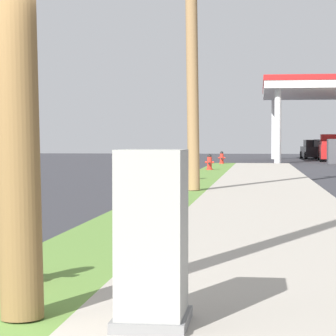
% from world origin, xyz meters
% --- Properties ---
extents(fire_hydrant_nearest, '(0.42, 0.38, 0.74)m').
position_xyz_m(fire_hydrant_nearest, '(0.60, 2.39, 0.45)').
color(fire_hydrant_nearest, red).
rests_on(fire_hydrant_nearest, grass_verge).
extents(fire_hydrant_second, '(0.42, 0.38, 0.74)m').
position_xyz_m(fire_hydrant_second, '(0.61, 11.54, 0.45)').
color(fire_hydrant_second, red).
rests_on(fire_hydrant_second, grass_verge).
extents(fire_hydrant_third, '(0.42, 0.37, 0.74)m').
position_xyz_m(fire_hydrant_third, '(0.45, 20.85, 0.45)').
color(fire_hydrant_third, red).
rests_on(fire_hydrant_third, grass_verge).
extents(fire_hydrant_fourth, '(0.42, 0.37, 0.74)m').
position_xyz_m(fire_hydrant_fourth, '(0.50, 29.40, 0.45)').
color(fire_hydrant_fourth, red).
rests_on(fire_hydrant_fourth, grass_verge).
extents(fire_hydrant_fifth, '(0.42, 0.38, 0.74)m').
position_xyz_m(fire_hydrant_fifth, '(0.59, 38.59, 0.45)').
color(fire_hydrant_fifth, red).
rests_on(fire_hydrant_fifth, grass_verge).
extents(utility_pole_midground, '(0.75, 1.30, 8.40)m').
position_xyz_m(utility_pole_midground, '(0.99, 15.33, 4.40)').
color(utility_pole_midground, '#937047').
rests_on(utility_pole_midground, grass_verge).
extents(utility_cabinet, '(0.53, 0.62, 1.26)m').
position_xyz_m(utility_cabinet, '(2.06, 1.08, 0.71)').
color(utility_cabinet, slate).
rests_on(utility_cabinet, sidewalk_slab).
extents(car_black_by_near_pump, '(2.12, 4.58, 1.57)m').
position_xyz_m(car_black_by_near_pump, '(7.32, 56.29, 0.72)').
color(car_black_by_near_pump, black).
rests_on(car_black_by_near_pump, ground).
extents(truck_red_at_forecourt, '(2.37, 5.49, 1.97)m').
position_xyz_m(truck_red_at_forecourt, '(8.21, 49.48, 0.91)').
color(truck_red_at_forecourt, red).
rests_on(truck_red_at_forecourt, ground).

